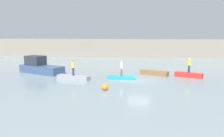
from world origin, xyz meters
TOP-DOWN VIEW (x-y plane):
  - ground_plane at (0.00, 0.00)m, footprint 120.00×120.00m
  - embankment_wall at (0.00, 24.64)m, footprint 80.00×1.20m
  - motorboat at (-13.03, 3.32)m, footprint 6.59×4.48m
  - rowboat_grey at (-7.45, -0.38)m, footprint 4.00×1.97m
  - rowboat_teal at (-2.04, 0.43)m, footprint 3.18×1.15m
  - rowboat_brown at (1.90, 3.41)m, footprint 3.59×2.49m
  - rowboat_red at (5.86, 2.36)m, footprint 3.25×2.22m
  - person_yellow_shirt at (-7.45, -0.38)m, footprint 0.32×0.32m
  - person_white_shirt at (-2.04, 0.43)m, footprint 0.32×0.32m
  - person_hiviz_shirt at (5.86, 2.36)m, footprint 0.32×0.32m
  - mooring_buoy at (-3.22, -4.89)m, footprint 0.61×0.61m

SIDE VIEW (x-z plane):
  - ground_plane at x=0.00m, z-range 0.00..0.00m
  - rowboat_teal at x=-2.04m, z-range 0.00..0.35m
  - rowboat_grey at x=-7.45m, z-range 0.00..0.47m
  - rowboat_brown at x=1.90m, z-range 0.00..0.55m
  - rowboat_red at x=5.86m, z-range 0.00..0.55m
  - mooring_buoy at x=-3.22m, z-range 0.00..0.61m
  - motorboat at x=-13.03m, z-range -0.30..1.95m
  - person_white_shirt at x=-2.04m, z-range 0.45..2.23m
  - person_yellow_shirt at x=-7.45m, z-range 0.59..2.38m
  - person_hiviz_shirt at x=5.86m, z-range 0.65..2.44m
  - embankment_wall at x=0.00m, z-range 0.00..3.99m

